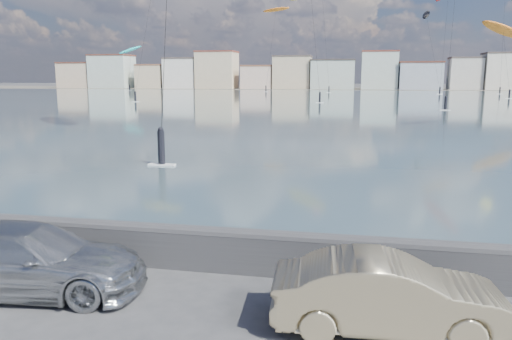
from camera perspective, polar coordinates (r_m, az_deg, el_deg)
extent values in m
plane|color=#333335|center=(9.79, -10.91, -16.90)|extent=(700.00, 700.00, 0.00)
cube|color=#34494E|center=(99.66, 9.54, 7.85)|extent=(500.00, 177.00, 0.00)
cube|color=#4C473D|center=(208.08, 10.62, 9.16)|extent=(500.00, 60.00, 0.00)
cube|color=#28282B|center=(11.94, -6.03, -9.25)|extent=(400.00, 0.35, 0.90)
cylinder|color=#28282B|center=(11.79, -6.07, -7.19)|extent=(400.00, 0.36, 0.36)
cube|color=#CCB293|center=(225.74, -19.64, 10.09)|extent=(14.00, 11.00, 10.00)
cube|color=#562D23|center=(225.82, -19.73, 11.44)|extent=(14.28, 11.22, 0.60)
cube|color=#B7C6BC|center=(218.23, -16.11, 10.69)|extent=(16.00, 12.00, 13.00)
cube|color=#562D23|center=(218.40, -16.20, 12.47)|extent=(16.32, 12.24, 0.60)
cube|color=beige|center=(210.78, -11.79, 10.35)|extent=(11.00, 10.00, 9.00)
cube|color=brown|center=(210.84, -11.84, 11.66)|extent=(11.22, 10.20, 0.60)
cube|color=white|center=(206.05, -8.41, 10.81)|extent=(13.00, 11.00, 11.50)
cube|color=#4C423D|center=(206.18, -8.46, 12.49)|extent=(13.26, 11.22, 0.60)
cube|color=beige|center=(201.64, -4.47, 11.25)|extent=(15.00, 12.00, 14.00)
cube|color=brown|center=(201.86, -4.50, 13.32)|extent=(15.30, 12.24, 0.60)
cube|color=beige|center=(197.77, 0.23, 10.50)|extent=(12.00, 10.00, 8.50)
cube|color=brown|center=(197.81, 0.23, 11.82)|extent=(12.24, 10.20, 0.60)
cube|color=beige|center=(195.60, 4.18, 10.98)|extent=(14.00, 11.00, 12.00)
cube|color=#4C423D|center=(195.75, 4.21, 12.83)|extent=(14.28, 11.22, 0.60)
cube|color=#B7C6BC|center=(194.23, 8.80, 10.67)|extent=(16.00, 13.00, 10.50)
cube|color=#383330|center=(194.33, 8.85, 12.31)|extent=(16.32, 13.26, 0.60)
cube|color=#B7C6BC|center=(194.16, 13.92, 10.93)|extent=(13.00, 10.00, 13.50)
cube|color=brown|center=(194.37, 14.01, 13.01)|extent=(13.26, 10.20, 0.60)
cube|color=#9EA8B7|center=(195.25, 18.21, 10.13)|extent=(15.00, 12.00, 9.50)
cube|color=#562D23|center=(195.32, 18.30, 11.60)|extent=(15.30, 12.24, 0.60)
cube|color=beige|center=(197.61, 22.76, 10.06)|extent=(11.00, 9.00, 11.00)
cube|color=#4C423D|center=(197.72, 22.88, 11.73)|extent=(11.22, 9.18, 0.60)
cube|color=silver|center=(200.49, 26.47, 9.99)|extent=(14.00, 11.00, 12.50)
cube|color=#4C423D|center=(200.66, 26.62, 11.85)|extent=(14.28, 11.22, 0.60)
imported|color=#A9ADB0|center=(11.68, -24.60, -9.25)|extent=(5.15, 2.62, 1.43)
imported|color=#C5B285|center=(9.42, 14.97, -13.59)|extent=(4.26, 1.78, 1.37)
ellipsoid|color=orange|center=(164.81, 2.31, 17.84)|extent=(9.53, 5.07, 1.89)
cube|color=white|center=(156.29, 1.14, 8.94)|extent=(1.40, 0.42, 0.08)
cylinder|color=black|center=(156.26, 1.14, 9.27)|extent=(0.36, 0.36, 1.70)
sphere|color=black|center=(156.24, 1.14, 9.60)|extent=(0.28, 0.28, 0.28)
cylinder|color=black|center=(160.09, 1.73, 13.73)|extent=(1.81, 7.70, 24.09)
cube|color=white|center=(95.16, -13.61, 7.60)|extent=(1.40, 0.42, 0.08)
cylinder|color=black|center=(95.12, -13.63, 8.14)|extent=(0.36, 0.36, 1.70)
sphere|color=black|center=(95.10, -13.66, 8.69)|extent=(0.28, 0.28, 0.28)
cylinder|color=black|center=(101.07, -12.61, 14.68)|extent=(0.76, 12.24, 21.74)
cube|color=white|center=(89.56, 7.29, 7.64)|extent=(1.40, 0.42, 0.08)
cylinder|color=black|center=(89.52, 7.30, 8.22)|extent=(0.36, 0.36, 1.70)
sphere|color=black|center=(89.49, 7.32, 8.79)|extent=(0.28, 0.28, 0.28)
cylinder|color=black|center=(97.17, 6.76, 14.56)|extent=(3.42, 14.75, 20.16)
cube|color=white|center=(26.13, -10.71, 0.61)|extent=(1.40, 0.42, 0.08)
cylinder|color=black|center=(25.99, -10.78, 2.57)|extent=(0.36, 0.36, 1.70)
sphere|color=black|center=(25.89, -10.85, 4.54)|extent=(0.28, 0.28, 0.28)
cube|color=white|center=(146.24, 20.26, 8.18)|extent=(1.40, 0.42, 0.08)
cylinder|color=black|center=(146.22, 20.29, 8.54)|extent=(0.36, 0.36, 1.70)
sphere|color=black|center=(146.20, 20.31, 8.89)|extent=(0.28, 0.28, 0.28)
cylinder|color=black|center=(150.10, 20.73, 13.66)|extent=(1.66, 7.08, 26.04)
ellipsoid|color=#19BFBF|center=(182.48, -14.17, 13.17)|extent=(7.06, 9.42, 4.43)
cube|color=white|center=(174.76, -14.23, 8.79)|extent=(1.40, 0.42, 0.08)
cylinder|color=black|center=(174.74, -14.24, 9.09)|extent=(0.36, 0.36, 1.70)
sphere|color=black|center=(174.72, -14.25, 9.38)|extent=(0.28, 0.28, 0.28)
cylinder|color=black|center=(178.50, -14.21, 11.23)|extent=(2.56, 7.18, 12.49)
ellipsoid|color=orange|center=(127.69, 26.40, 14.16)|extent=(11.05, 6.20, 5.73)
cube|color=white|center=(119.10, 26.94, 7.30)|extent=(1.40, 0.42, 0.08)
cylinder|color=black|center=(119.07, 26.97, 7.73)|extent=(0.36, 0.36, 1.70)
sphere|color=black|center=(119.05, 27.01, 8.16)|extent=(0.28, 0.28, 0.28)
cylinder|color=black|center=(123.19, 26.68, 11.14)|extent=(0.21, 8.60, 13.58)
cube|color=white|center=(73.54, 20.79, 6.43)|extent=(1.40, 0.42, 0.08)
cylinder|color=black|center=(73.49, 20.84, 7.13)|extent=(0.36, 0.36, 1.70)
sphere|color=black|center=(73.46, 20.89, 7.83)|extent=(0.28, 0.28, 0.28)
cylinder|color=black|center=(81.28, 21.43, 13.84)|extent=(2.87, 15.11, 17.67)
ellipsoid|color=black|center=(156.67, 18.87, 16.44)|extent=(3.34, 7.99, 4.35)
cube|color=white|center=(140.44, 20.23, 8.11)|extent=(1.40, 0.42, 0.08)
cylinder|color=black|center=(140.41, 20.26, 8.48)|extent=(0.36, 0.36, 1.70)
sphere|color=black|center=(140.39, 20.28, 8.85)|extent=(0.28, 0.28, 0.28)
cylinder|color=black|center=(148.18, 19.54, 12.75)|extent=(2.70, 15.84, 20.72)
cube|color=white|center=(148.44, 8.32, 8.74)|extent=(1.40, 0.42, 0.08)
cylinder|color=black|center=(148.42, 8.33, 9.09)|extent=(0.36, 0.36, 1.70)
sphere|color=black|center=(148.40, 8.34, 9.44)|extent=(0.28, 0.28, 0.28)
cylinder|color=black|center=(152.30, 7.84, 15.94)|extent=(3.89, 6.28, 35.40)
cube|color=white|center=(150.47, 26.07, 7.82)|extent=(1.40, 0.42, 0.08)
cylinder|color=black|center=(150.45, 26.10, 8.16)|extent=(0.36, 0.36, 1.70)
sphere|color=black|center=(150.43, 26.13, 8.50)|extent=(0.28, 0.28, 0.28)
cylinder|color=black|center=(158.59, 26.43, 14.33)|extent=(2.85, 15.06, 33.07)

